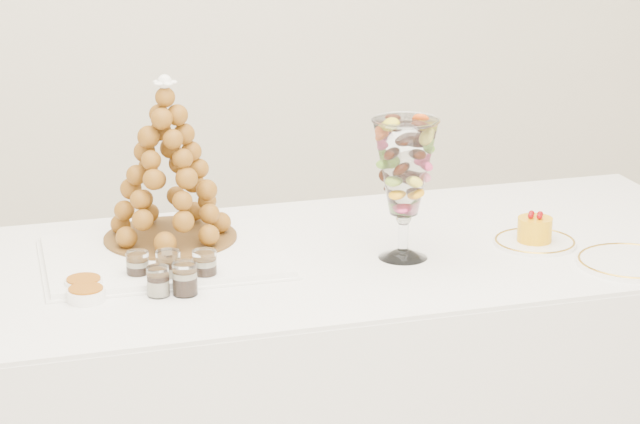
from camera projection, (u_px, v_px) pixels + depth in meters
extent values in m
cube|color=white|center=(308.00, 412.00, 3.21)|extent=(2.27, 1.00, 0.84)
cube|color=white|center=(307.00, 257.00, 3.08)|extent=(2.26, 0.99, 0.01)
cube|color=white|center=(164.00, 257.00, 3.05)|extent=(0.58, 0.44, 0.02)
cylinder|color=white|center=(403.00, 253.00, 3.07)|extent=(0.12, 0.12, 0.02)
cylinder|color=white|center=(403.00, 233.00, 3.05)|extent=(0.03, 0.03, 0.08)
sphere|color=white|center=(404.00, 217.00, 3.04)|extent=(0.04, 0.04, 0.04)
cylinder|color=white|center=(535.00, 242.00, 3.16)|extent=(0.21, 0.21, 0.01)
cylinder|color=white|center=(631.00, 263.00, 3.02)|extent=(0.26, 0.26, 0.01)
cylinder|color=white|center=(138.00, 267.00, 2.90)|extent=(0.06, 0.06, 0.07)
cylinder|color=white|center=(168.00, 267.00, 2.89)|extent=(0.06, 0.06, 0.08)
cylinder|color=white|center=(205.00, 266.00, 2.90)|extent=(0.07, 0.07, 0.08)
cylinder|color=white|center=(158.00, 281.00, 2.81)|extent=(0.06, 0.06, 0.07)
cylinder|color=white|center=(185.00, 279.00, 2.82)|extent=(0.06, 0.06, 0.08)
cylinder|color=white|center=(84.00, 285.00, 2.85)|extent=(0.09, 0.09, 0.03)
cylinder|color=white|center=(86.00, 295.00, 2.79)|extent=(0.09, 0.09, 0.03)
cylinder|color=brown|center=(170.00, 237.00, 3.15)|extent=(0.34, 0.34, 0.01)
cone|color=brown|center=(167.00, 159.00, 3.08)|extent=(0.33, 0.33, 0.40)
sphere|color=white|center=(165.00, 83.00, 3.03)|extent=(0.04, 0.04, 0.04)
cylinder|color=#F3A80B|center=(535.00, 229.00, 3.15)|extent=(0.09, 0.09, 0.06)
sphere|color=#850407|center=(540.00, 214.00, 3.14)|extent=(0.02, 0.02, 0.02)
sphere|color=#850407|center=(531.00, 213.00, 3.15)|extent=(0.02, 0.02, 0.02)
sphere|color=#850407|center=(531.00, 216.00, 3.13)|extent=(0.02, 0.02, 0.02)
sphere|color=#850407|center=(539.00, 217.00, 3.12)|extent=(0.02, 0.02, 0.02)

